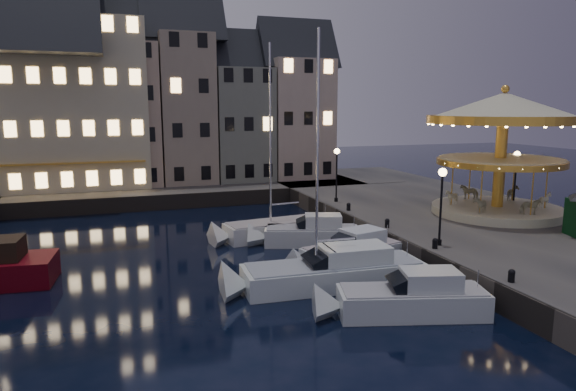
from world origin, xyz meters
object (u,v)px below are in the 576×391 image
object	(u,v)px
streetlamp_b	(441,195)
motorboat_f	(273,230)
motorboat_e	(305,235)
carousel	(503,130)
bollard_a	(512,275)
motorboat_c	(326,273)
streetlamp_c	(337,167)
bollard_b	(435,243)
motorboat_d	(346,255)
streetlamp_d	(516,171)
bollard_d	(349,206)
bollard_c	(387,223)
motorboat_b	(402,301)

from	to	relation	value
streetlamp_b	motorboat_f	world-z (taller)	motorboat_f
motorboat_e	carousel	distance (m)	15.22
bollard_a	motorboat_e	xyz separation A→B (m)	(-4.52, 12.81, -0.96)
carousel	streetlamp_b	bearing A→B (deg)	-146.93
motorboat_c	motorboat_e	world-z (taller)	motorboat_c
streetlamp_c	motorboat_f	world-z (taller)	motorboat_f
streetlamp_c	bollard_a	size ratio (longest dim) A/B	7.32
bollard_b	motorboat_d	size ratio (longest dim) A/B	0.08
motorboat_e	carousel	world-z (taller)	carousel
streetlamp_d	motorboat_d	bearing A→B (deg)	-162.31
streetlamp_b	motorboat_e	size ratio (longest dim) A/B	0.60
streetlamp_c	bollard_d	xyz separation A→B (m)	(-0.60, -3.50, -2.41)
bollard_a	streetlamp_c	bearing A→B (deg)	88.24
streetlamp_c	carousel	bearing A→B (deg)	-42.45
motorboat_e	streetlamp_d	bearing A→B (deg)	0.65
motorboat_e	motorboat_d	bearing A→B (deg)	-83.15
bollard_a	streetlamp_d	bearing A→B (deg)	47.53
bollard_d	motorboat_c	xyz separation A→B (m)	(-6.27, -10.68, -0.92)
bollard_c	streetlamp_c	bearing A→B (deg)	86.19
bollard_d	motorboat_c	size ratio (longest dim) A/B	0.04
bollard_d	carousel	bearing A→B (deg)	-25.43
streetlamp_d	motorboat_c	bearing A→B (deg)	-157.09
streetlamp_c	motorboat_e	distance (m)	9.08
bollard_d	motorboat_b	size ratio (longest dim) A/B	0.08
streetlamp_c	bollard_c	size ratio (longest dim) A/B	7.32
motorboat_e	motorboat_f	distance (m)	2.66
bollard_d	motorboat_e	world-z (taller)	motorboat_e
streetlamp_b	bollard_a	bearing A→B (deg)	-95.71
streetlamp_d	streetlamp_b	bearing A→B (deg)	-148.22
motorboat_b	motorboat_e	bearing A→B (deg)	89.55
bollard_a	bollard_d	bearing A→B (deg)	90.00
streetlamp_c	motorboat_c	xyz separation A→B (m)	(-6.87, -14.18, -3.34)
bollard_d	motorboat_c	distance (m)	12.42
bollard_b	motorboat_e	xyz separation A→B (m)	(-4.52, 7.31, -0.96)
streetlamp_d	motorboat_b	size ratio (longest dim) A/B	0.58
bollard_c	motorboat_f	size ratio (longest dim) A/B	0.05
streetlamp_b	bollard_d	bearing A→B (deg)	93.43
streetlamp_d	motorboat_d	world-z (taller)	streetlamp_d
bollard_a	motorboat_c	bearing A→B (deg)	139.68
motorboat_e	streetlamp_b	bearing A→B (deg)	-53.07
motorboat_b	motorboat_f	size ratio (longest dim) A/B	0.63
bollard_c	motorboat_f	xyz separation A→B (m)	(-5.94, 4.56, -1.07)
streetlamp_c	motorboat_b	distance (m)	19.45
streetlamp_c	bollard_d	bearing A→B (deg)	-99.73
bollard_c	carousel	xyz separation A→B (m)	(9.22, 1.11, 5.47)
motorboat_d	carousel	bearing A→B (deg)	15.57
streetlamp_d	bollard_d	xyz separation A→B (m)	(-11.90, 3.00, -2.41)
motorboat_b	motorboat_d	world-z (taller)	same
bollard_a	motorboat_d	distance (m)	8.92
motorboat_f	carousel	xyz separation A→B (m)	(15.16, -3.44, 6.55)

